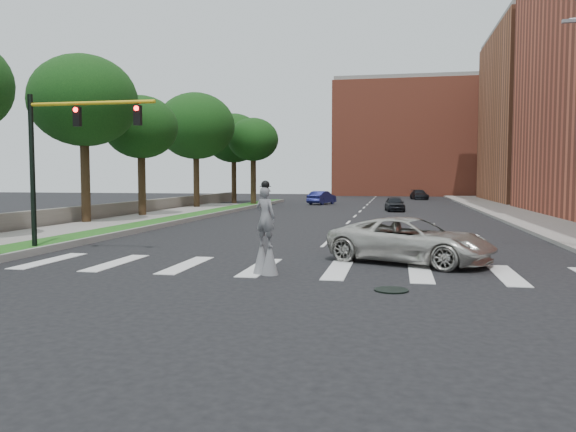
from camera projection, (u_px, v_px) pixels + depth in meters
The scene contains 20 objects.
ground_plane at pixel (293, 274), 17.26m from camera, with size 160.00×160.00×0.00m, color black.
grass_median at pixel (183, 218), 39.02m from camera, with size 2.00×60.00×0.25m, color #1B5217.
median_curb at pixel (197, 218), 38.82m from camera, with size 0.20×60.00×0.28m, color gray.
sidewalk_left at pixel (59, 231), 29.80m from camera, with size 4.00×60.00×0.18m, color gray.
sidewalk_right at pixel (533, 218), 39.36m from camera, with size 5.00×90.00×0.18m, color gray.
stone_wall at pixel (123, 209), 42.00m from camera, with size 0.50×56.00×1.10m, color #615C53.
manhole at pixel (391, 290), 14.73m from camera, with size 0.90×0.90×0.04m, color black.
building_far at pixel (563, 117), 65.26m from camera, with size 16.00×22.00×20.00m, color #A35B3C.
building_backdrop at pixel (415, 140), 91.87m from camera, with size 26.00×14.00×18.00m, color #AE4E36.
traffic_signal at pixel (60, 147), 21.77m from camera, with size 5.30×0.23×6.20m.
stilt_performer at pixel (265, 237), 17.14m from camera, with size 0.82×0.67×2.88m.
suv_crossing at pixel (411, 240), 19.45m from camera, with size 2.62×5.68×1.58m, color beige.
car_near at pixel (395, 204), 48.86m from camera, with size 1.51×3.76×1.28m, color black.
car_mid at pixel (322, 198), 60.99m from camera, with size 1.54×4.40×1.45m, color navy.
car_far at pixel (419, 195), 73.88m from camera, with size 1.82×4.47×1.30m, color black.
tree_2 at pixel (83, 101), 34.66m from camera, with size 6.63×6.63×10.52m.
tree_3 at pixel (141, 128), 40.99m from camera, with size 5.40×5.40×8.92m.
tree_4 at pixel (196, 126), 52.41m from camera, with size 7.28×7.28×10.83m.
tree_5 at pixel (234, 138), 63.48m from camera, with size 6.52×6.52×10.14m.
tree_6 at pixel (253, 140), 56.98m from camera, with size 5.14×5.14×8.97m.
Camera 1 is at (3.11, -16.81, 2.99)m, focal length 35.00 mm.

